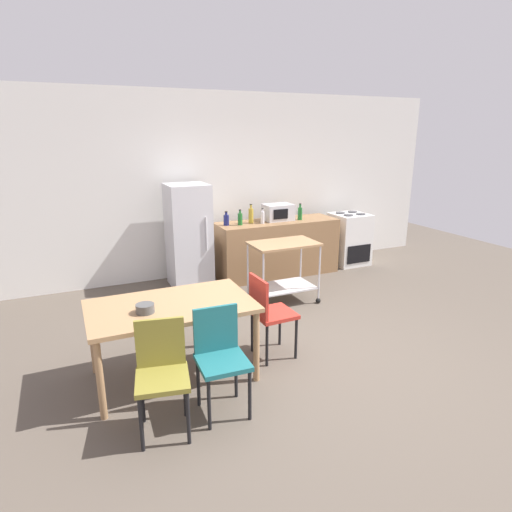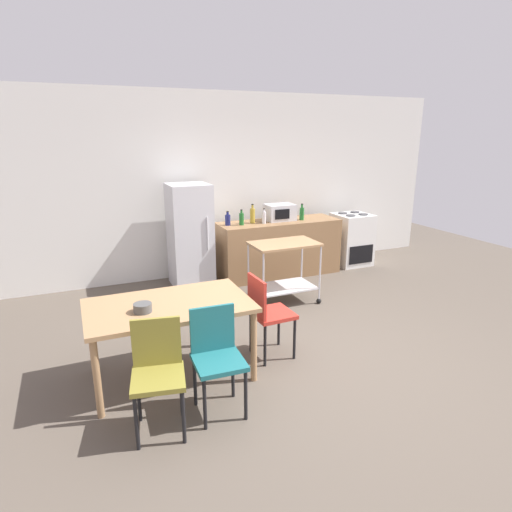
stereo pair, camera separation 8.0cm
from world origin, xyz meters
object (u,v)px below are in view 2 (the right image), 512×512
chair_red (267,311)px  fruit_bowl (143,308)px  microwave (280,212)px  bottle_hot_sauce (264,217)px  dining_table (169,312)px  bottle_olive_oil (252,215)px  stove_oven (351,239)px  kitchen_cart (284,262)px  refrigerator (190,236)px  bottle_soy_sauce (228,220)px  bottle_wine (302,213)px  chair_teal (217,353)px  chair_olive (158,369)px  bottle_sesame_oil (241,219)px

chair_red → fruit_bowl: 1.27m
microwave → bottle_hot_sauce: bearing=-158.2°
dining_table → bottle_olive_oil: 3.06m
stove_oven → kitchen_cart: 2.24m
dining_table → bottle_hot_sauce: 3.07m
refrigerator → kitchen_cart: bearing=-51.5°
chair_red → stove_oven: 3.68m
bottle_soy_sauce → microwave: (0.91, 0.04, 0.04)m
stove_oven → fruit_bowl: size_ratio=5.70×
fruit_bowl → bottle_wine: bearing=39.3°
chair_red → bottle_olive_oil: bearing=-21.8°
chair_teal → bottle_soy_sauce: size_ratio=4.09×
chair_olive → bottle_soy_sauce: bottle_soy_sauce is taller
dining_table → bottle_soy_sauce: (1.45, 2.40, 0.32)m
kitchen_cart → bottle_olive_oil: size_ratio=3.03×
chair_teal → kitchen_cart: chair_teal is taller
chair_teal → fruit_bowl: size_ratio=5.51×
stove_oven → microwave: size_ratio=2.00×
chair_red → bottle_sesame_oil: bearing=-17.6°
bottle_soy_sauce → chair_red: bearing=-100.7°
bottle_sesame_oil → microwave: microwave is taller
dining_table → stove_oven: stove_oven is taller
refrigerator → bottle_soy_sauce: refrigerator is taller
bottle_sesame_oil → bottle_soy_sauce: bearing=162.8°
dining_table → microwave: microwave is taller
bottle_hot_sauce → bottle_soy_sauce: bearing=169.9°
microwave → chair_red: bearing=-119.1°
bottle_soy_sauce → bottle_hot_sauce: 0.58m
dining_table → kitchen_cart: 2.23m
fruit_bowl → bottle_olive_oil: bearing=49.8°
bottle_wine → stove_oven: bearing=4.3°
kitchen_cart → fruit_bowl: size_ratio=5.64×
kitchen_cart → bottle_olive_oil: bearing=88.9°
bottle_olive_oil → microwave: (0.49, 0.03, 0.01)m
kitchen_cart → bottle_soy_sauce: size_ratio=4.19×
kitchen_cart → bottle_wine: 1.43m
chair_teal → dining_table: bearing=113.0°
bottle_soy_sauce → bottle_olive_oil: 0.42m
refrigerator → bottle_hot_sauce: bearing=-8.9°
bottle_sesame_oil → bottle_wine: bearing=-1.2°
chair_teal → bottle_olive_oil: size_ratio=2.96×
chair_red → chair_olive: same height
bottle_wine → chair_olive: bearing=-134.4°
bottle_soy_sauce → bottle_sesame_oil: size_ratio=0.91×
dining_table → chair_olive: bearing=-109.7°
refrigerator → bottle_sesame_oil: size_ratio=6.47×
bottle_hot_sauce → microwave: (0.34, 0.14, 0.03)m
bottle_sesame_oil → fruit_bowl: size_ratio=1.48×
chair_teal → bottle_olive_oil: 3.50m
chair_red → stove_oven: bearing=-50.9°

